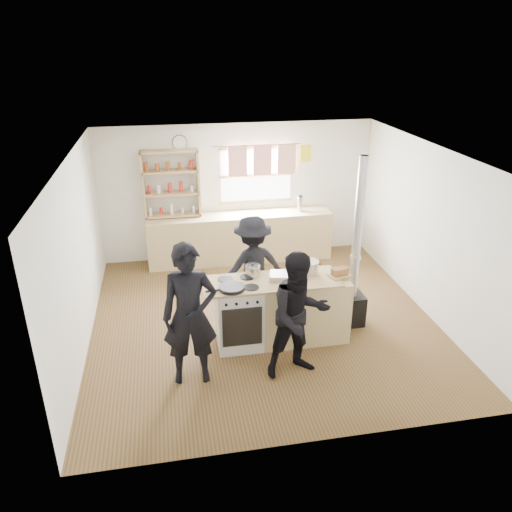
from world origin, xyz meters
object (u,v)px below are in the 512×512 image
cooking_island (281,310)px  person_near_left (190,315)px  flue_heater (353,283)px  person_far (253,266)px  stockpot_stove (253,271)px  stockpot_counter (309,267)px  bread_board (340,273)px  skillet_greens (232,288)px  thermos (300,204)px  roast_tray (283,276)px  person_near_right (299,316)px

cooking_island → person_near_left: person_near_left is taller
flue_heater → person_far: 1.48m
stockpot_stove → stockpot_counter: size_ratio=0.76×
cooking_island → bread_board: size_ratio=6.09×
skillet_greens → stockpot_stove: 0.49m
skillet_greens → person_far: 1.09m
cooking_island → thermos: bearing=70.4°
person_near_left → stockpot_counter: bearing=26.7°
roast_tray → bread_board: 0.77m
bread_board → person_far: person_far is taller
flue_heater → stockpot_counter: bearing=-171.4°
skillet_greens → bread_board: size_ratio=1.13×
person_near_left → thermos: bearing=58.4°
cooking_island → stockpot_stove: 0.68m
thermos → person_near_right: 3.66m
roast_tray → person_near_left: (-1.29, -0.67, -0.07)m
stockpot_counter → thermos: bearing=77.4°
skillet_greens → flue_heater: 1.87m
roast_tray → stockpot_counter: stockpot_counter is taller
thermos → bread_board: thermos is taller
person_near_left → person_far: person_near_left is taller
thermos → stockpot_counter: thermos is taller
cooking_island → person_far: size_ratio=1.27×
person_near_right → bread_board: bearing=34.3°
stockpot_stove → skillet_greens: bearing=-133.7°
roast_tray → bread_board: bread_board is taller
thermos → bread_board: bearing=-94.1°
person_near_left → person_far: 1.79m
thermos → person_near_left: person_near_left is taller
cooking_island → person_near_left: size_ratio=1.10×
skillet_greens → roast_tray: size_ratio=0.90×
stockpot_stove → flue_heater: flue_heater is taller
person_near_left → person_near_right: (1.30, -0.11, -0.08)m
person_far → stockpot_counter: bearing=120.9°
roast_tray → person_far: 0.86m
roast_tray → stockpot_stove: stockpot_stove is taller
bread_board → flue_heater: 0.53m
stockpot_stove → thermos: bearing=62.3°
bread_board → person_near_left: bearing=-163.5°
skillet_greens → stockpot_counter: 1.14m
stockpot_counter → person_near_right: size_ratio=0.17×
thermos → skillet_greens: thermos is taller
stockpot_stove → flue_heater: size_ratio=0.08×
roast_tray → person_near_right: person_near_right is taller
thermos → person_far: person_far is taller
cooking_island → roast_tray: size_ratio=4.81×
thermos → person_near_right: (-0.95, -3.53, -0.22)m
person_near_left → cooking_island: bearing=28.8°
flue_heater → person_far: bearing=156.7°
thermos → skillet_greens: (-1.69, -2.93, -0.08)m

